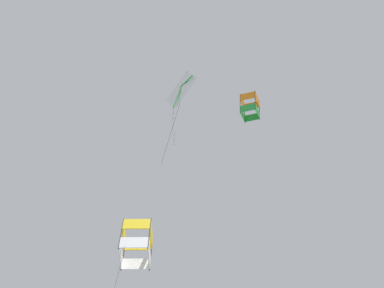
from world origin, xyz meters
TOP-DOWN VIEW (x-y plane):
  - kite_box_low_drifter at (2.55, -1.88)m, footprint 3.50×2.62m
  - kite_box_mid_left at (0.09, 3.20)m, footprint 1.05×0.87m
  - kite_diamond_upper_right at (4.16, 0.99)m, footprint 1.61×2.17m

SIDE VIEW (x-z plane):
  - kite_box_low_drifter at x=2.55m, z-range 8.87..17.96m
  - kite_diamond_upper_right at x=4.16m, z-range 17.35..23.05m
  - kite_box_mid_left at x=0.09m, z-range 20.41..21.84m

